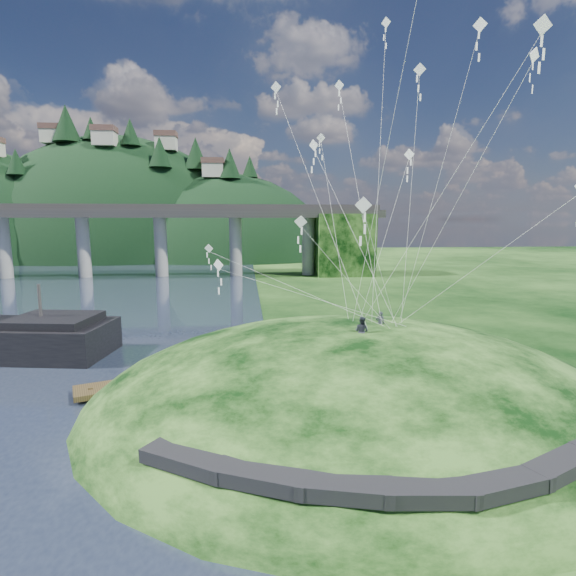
{
  "coord_description": "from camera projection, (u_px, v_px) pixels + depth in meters",
  "views": [
    {
      "loc": [
        0.96,
        -25.72,
        11.89
      ],
      "look_at": [
        4.0,
        6.0,
        7.0
      ],
      "focal_mm": 28.0,
      "sensor_mm": 36.0,
      "label": 1
    }
  ],
  "objects": [
    {
      "name": "kite_flyers",
      "position": [
        366.0,
        315.0,
        28.31
      ],
      "size": [
        2.78,
        3.07,
        1.95
      ],
      "color": "#272934",
      "rests_on": "ground"
    },
    {
      "name": "grass_hill",
      "position": [
        353.0,
        422.0,
        29.97
      ],
      "size": [
        36.0,
        32.0,
        13.0
      ],
      "color": "black",
      "rests_on": "ground"
    },
    {
      "name": "footpath",
      "position": [
        412.0,
        469.0,
        17.82
      ],
      "size": [
        22.29,
        5.84,
        0.83
      ],
      "color": "black",
      "rests_on": "ground"
    },
    {
      "name": "bridge",
      "position": [
        111.0,
        230.0,
        91.99
      ],
      "size": [
        160.0,
        11.0,
        15.0
      ],
      "color": "#2D2B2B",
      "rests_on": "ground"
    },
    {
      "name": "kite_swarm",
      "position": [
        369.0,
        122.0,
        28.16
      ],
      "size": [
        20.11,
        17.36,
        18.73
      ],
      "color": "white",
      "rests_on": "ground"
    },
    {
      "name": "wooden_dock",
      "position": [
        186.0,
        377.0,
        32.88
      ],
      "size": [
        14.78,
        7.6,
        1.07
      ],
      "color": "#322614",
      "rests_on": "ground"
    },
    {
      "name": "far_ridge",
      "position": [
        106.0,
        280.0,
        144.25
      ],
      "size": [
        153.0,
        70.0,
        94.5
      ],
      "color": "black",
      "rests_on": "ground"
    },
    {
      "name": "ground",
      "position": [
        231.0,
        419.0,
        27.02
      ],
      "size": [
        320.0,
        320.0,
        0.0
      ],
      "primitive_type": "plane",
      "color": "black",
      "rests_on": "ground"
    }
  ]
}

